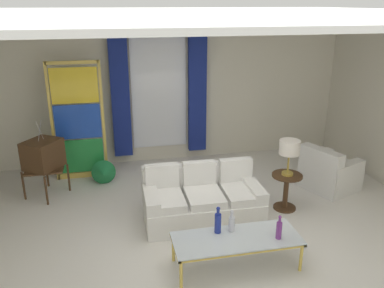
# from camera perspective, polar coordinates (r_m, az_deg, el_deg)

# --- Properties ---
(ground_plane) EXTENTS (16.00, 16.00, 0.00)m
(ground_plane) POSITION_cam_1_polar(r_m,az_deg,el_deg) (5.90, 1.69, -12.59)
(ground_plane) COLOR white
(wall_rear) EXTENTS (8.00, 0.12, 3.00)m
(wall_rear) POSITION_cam_1_polar(r_m,az_deg,el_deg) (8.16, -3.38, 7.98)
(wall_rear) COLOR silver
(wall_rear) RESTS_ON ground
(ceiling_slab) EXTENTS (8.00, 7.60, 0.04)m
(ceiling_slab) POSITION_cam_1_polar(r_m,az_deg,el_deg) (5.77, 0.01, 18.39)
(ceiling_slab) COLOR white
(curtained_window) EXTENTS (2.00, 0.17, 2.70)m
(curtained_window) POSITION_cam_1_polar(r_m,az_deg,el_deg) (7.92, -4.76, 9.37)
(curtained_window) COLOR white
(curtained_window) RESTS_ON ground
(couch_white_long) EXTENTS (1.77, 0.95, 0.86)m
(couch_white_long) POSITION_cam_1_polar(r_m,az_deg,el_deg) (6.13, 1.38, -7.99)
(couch_white_long) COLOR white
(couch_white_long) RESTS_ON ground
(coffee_table) EXTENTS (1.58, 0.61, 0.41)m
(coffee_table) POSITION_cam_1_polar(r_m,az_deg,el_deg) (5.08, 6.41, -13.52)
(coffee_table) COLOR silver
(coffee_table) RESTS_ON ground
(bottle_blue_decanter) EXTENTS (0.08, 0.08, 0.29)m
(bottle_blue_decanter) POSITION_cam_1_polar(r_m,az_deg,el_deg) (5.13, 5.71, -11.20)
(bottle_blue_decanter) COLOR silver
(bottle_blue_decanter) RESTS_ON coffee_table
(bottle_crystal_tall) EXTENTS (0.08, 0.08, 0.36)m
(bottle_crystal_tall) POSITION_cam_1_polar(r_m,az_deg,el_deg) (5.07, 3.73, -11.12)
(bottle_crystal_tall) COLOR navy
(bottle_crystal_tall) RESTS_ON coffee_table
(bottle_amber_squat) EXTENTS (0.07, 0.07, 0.32)m
(bottle_amber_squat) POSITION_cam_1_polar(r_m,az_deg,el_deg) (5.07, 12.38, -11.87)
(bottle_amber_squat) COLOR #753384
(bottle_amber_squat) RESTS_ON coffee_table
(vintage_tv) EXTENTS (0.75, 0.77, 1.35)m
(vintage_tv) POSITION_cam_1_polar(r_m,az_deg,el_deg) (7.10, -20.60, -1.59)
(vintage_tv) COLOR #472D19
(vintage_tv) RESTS_ON ground
(armchair_white) EXTENTS (1.06, 1.05, 0.80)m
(armchair_white) POSITION_cam_1_polar(r_m,az_deg,el_deg) (7.45, 18.98, -4.05)
(armchair_white) COLOR white
(armchair_white) RESTS_ON ground
(stained_glass_divider) EXTENTS (0.95, 0.05, 2.20)m
(stained_glass_divider) POSITION_cam_1_polar(r_m,az_deg,el_deg) (7.53, -16.03, 2.77)
(stained_glass_divider) COLOR gold
(stained_glass_divider) RESTS_ON ground
(peacock_figurine) EXTENTS (0.44, 0.60, 0.50)m
(peacock_figurine) POSITION_cam_1_polar(r_m,az_deg,el_deg) (7.39, -12.58, -4.17)
(peacock_figurine) COLOR beige
(peacock_figurine) RESTS_ON ground
(round_side_table) EXTENTS (0.48, 0.48, 0.59)m
(round_side_table) POSITION_cam_1_polar(r_m,az_deg,el_deg) (6.53, 13.35, -6.23)
(round_side_table) COLOR #472D19
(round_side_table) RESTS_ON ground
(table_lamp_brass) EXTENTS (0.32, 0.32, 0.57)m
(table_lamp_brass) POSITION_cam_1_polar(r_m,az_deg,el_deg) (6.27, 13.83, -0.68)
(table_lamp_brass) COLOR #B29338
(table_lamp_brass) RESTS_ON round_side_table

